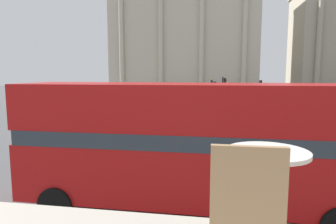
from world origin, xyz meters
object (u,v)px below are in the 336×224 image
traffic_light_far (223,94)px  pedestrian_olive (212,112)px  traffic_light_near (261,117)px  pedestrian_black (74,135)px  double_decker_bus (192,142)px  cafe_chair_0 (245,208)px  traffic_light_mid (212,104)px  pedestrian_blue (129,114)px  plaza_building_left (184,41)px  cafe_dining_table (266,176)px

traffic_light_far → pedestrian_olive: (-0.92, 1.33, -1.70)m
traffic_light_near → pedestrian_black: bearing=160.8°
double_decker_bus → cafe_chair_0: double_decker_bus is taller
traffic_light_far → traffic_light_mid: bearing=-95.6°
pedestrian_black → pedestrian_olive: bearing=138.1°
cafe_chair_0 → traffic_light_mid: bearing=88.7°
traffic_light_mid → pedestrian_blue: size_ratio=2.44×
plaza_building_left → traffic_light_far: 37.24m
traffic_light_mid → pedestrian_blue: (-7.30, 7.01, -1.68)m
traffic_light_mid → cafe_dining_table: bearing=-87.6°
cafe_dining_table → pedestrian_olive: size_ratio=0.43×
plaza_building_left → pedestrian_olive: (6.42, -34.22, -10.00)m
traffic_light_near → pedestrian_blue: traffic_light_near is taller
double_decker_bus → plaza_building_left: plaza_building_left is taller
traffic_light_near → pedestrian_olive: size_ratio=2.42×
pedestrian_blue → traffic_light_near: bearing=-177.8°
traffic_light_far → pedestrian_black: (-8.39, -10.38, -1.73)m
cafe_chair_0 → plaza_building_left: 60.53m
plaza_building_left → traffic_light_near: size_ratio=7.07×
plaza_building_left → traffic_light_mid: size_ratio=7.26×
double_decker_bus → traffic_light_far: (1.23, 16.81, 0.40)m
cafe_chair_0 → traffic_light_near: (1.54, 10.39, -0.92)m
cafe_chair_0 → pedestrian_olive: (-0.61, 25.44, -2.62)m
traffic_light_far → pedestrian_olive: bearing=124.7°
double_decker_bus → cafe_chair_0: (0.91, -7.30, 1.31)m
traffic_light_far → pedestrian_blue: 8.30m
pedestrian_black → plaza_building_left: bearing=169.3°
double_decker_bus → pedestrian_black: double_decker_bus is taller
traffic_light_mid → pedestrian_black: size_ratio=2.42×
traffic_light_mid → traffic_light_far: bearing=84.4°
pedestrian_olive → traffic_light_far: bearing=-71.3°
plaza_building_left → pedestrian_black: bearing=-91.3°
pedestrian_black → cafe_chair_0: bearing=21.1°
pedestrian_blue → pedestrian_black: bearing=144.5°
double_decker_bus → traffic_light_near: size_ratio=2.57×
pedestrian_olive → pedestrian_blue: size_ratio=1.04×
cafe_dining_table → traffic_light_far: size_ratio=0.18×
traffic_light_near → pedestrian_blue: 15.99m
traffic_light_mid → pedestrian_black: (-7.62, -2.53, -1.66)m
cafe_chair_0 → traffic_light_mid: size_ratio=0.23×
traffic_light_near → traffic_light_far: 13.78m
double_decker_bus → cafe_dining_table: (1.11, -6.77, 1.33)m
cafe_chair_0 → traffic_light_near: size_ratio=0.22×
cafe_chair_0 → traffic_light_far: traffic_light_far is taller
plaza_building_left → double_decker_bus: bearing=-83.3°
cafe_chair_0 → pedestrian_blue: bearing=105.5°
cafe_dining_table → traffic_light_mid: size_ratio=0.18×
double_decker_bus → pedestrian_blue: 17.43m
traffic_light_far → pedestrian_blue: traffic_light_far is taller
traffic_light_mid → double_decker_bus: bearing=-92.9°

